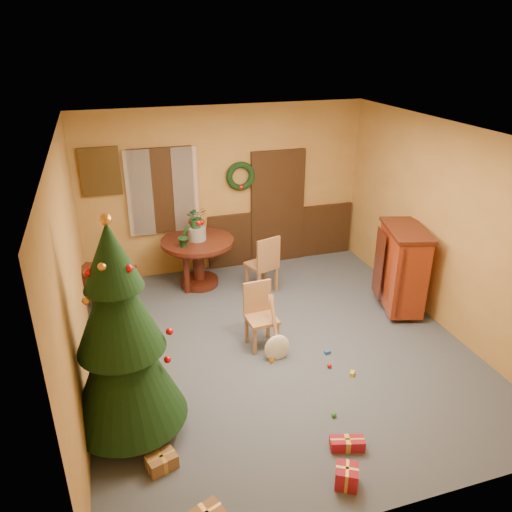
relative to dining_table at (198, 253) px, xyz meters
name	(u,v)px	position (x,y,z in m)	size (l,w,h in m)	color
room_envelope	(238,208)	(0.86, 0.55, 0.53)	(5.50, 5.50, 5.50)	#3B4657
dining_table	(198,253)	(0.00, 0.00, 0.00)	(1.21, 1.21, 0.83)	black
urn	(197,234)	(0.00, 0.00, 0.36)	(0.30, 0.30, 0.22)	slate
centerpiece_plant	(196,217)	(0.00, 0.00, 0.65)	(0.33, 0.28, 0.36)	#1E4C23
chair_near	(260,312)	(0.45, -1.99, -0.09)	(0.42, 0.42, 0.91)	olive
chair_far	(264,263)	(0.98, -0.59, -0.05)	(0.54, 0.54, 1.00)	olive
guitar	(277,332)	(0.55, -2.42, -0.17)	(0.35, 0.16, 0.82)	beige
plant_stand	(186,264)	(-0.25, -0.22, -0.07)	(0.32, 0.32, 0.83)	black
stand_plant	(184,236)	(-0.25, -0.22, 0.43)	(0.20, 0.16, 0.37)	#19471E
christmas_tree	(121,339)	(-1.39, -3.18, 0.61)	(1.21, 1.21, 2.51)	#382111
writing_desk	(107,279)	(-1.49, -0.47, -0.04)	(0.91, 0.71, 0.73)	black
sideboard	(402,267)	(2.81, -1.73, 0.14)	(0.82, 1.16, 1.34)	#63220B
gift_b	(347,476)	(0.51, -4.52, -0.48)	(0.29, 0.29, 0.21)	maroon
gift_c	(162,462)	(-1.15, -3.79, -0.51)	(0.33, 0.27, 0.16)	brown
gift_d	(347,444)	(0.72, -4.12, -0.52)	(0.38, 0.24, 0.13)	maroon
toy_a	(327,352)	(1.24, -2.52, -0.56)	(0.08, 0.05, 0.05)	#24569F
toy_b	(334,415)	(0.80, -3.65, -0.55)	(0.06, 0.06, 0.06)	#248524
toy_c	(352,373)	(1.35, -3.03, -0.56)	(0.08, 0.05, 0.05)	yellow
toy_d	(329,366)	(1.14, -2.81, -0.55)	(0.06, 0.06, 0.06)	red
toy_e	(272,360)	(0.47, -2.47, -0.56)	(0.08, 0.05, 0.05)	gold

